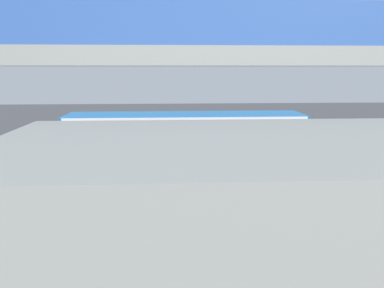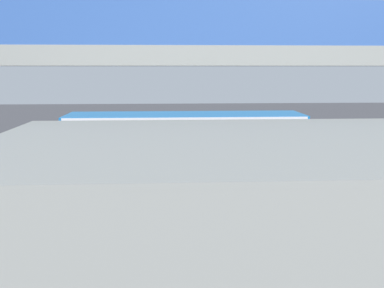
# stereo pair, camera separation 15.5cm
# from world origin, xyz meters

# --- Properties ---
(ground) EXTENTS (80.00, 80.00, 0.00)m
(ground) POSITION_xyz_m (0.00, 0.00, 0.00)
(ground) COLOR #424247
(city_bus) EXTENTS (11.54, 2.85, 3.15)m
(city_bus) POSITION_xyz_m (1.05, 1.09, 1.88)
(city_bus) COLOR #196BB7
(city_bus) RESTS_ON ground
(parked_van) EXTENTS (4.80, 2.17, 2.05)m
(parked_van) POSITION_xyz_m (6.71, 4.79, 1.18)
(parked_van) COLOR silver
(parked_van) RESTS_ON ground
(pedestrian) EXTENTS (0.38, 0.38, 1.79)m
(pedestrian) POSITION_xyz_m (3.80, -3.72, 0.89)
(pedestrian) COLOR #2D2D38
(pedestrian) RESTS_ON ground
(lane_dash_leftmost) EXTENTS (2.00, 0.20, 0.01)m
(lane_dash_leftmost) POSITION_xyz_m (-4.00, -3.11, 0.00)
(lane_dash_leftmost) COLOR silver
(lane_dash_leftmost) RESTS_ON ground
(lane_dash_left) EXTENTS (2.00, 0.20, 0.01)m
(lane_dash_left) POSITION_xyz_m (0.00, -3.11, 0.00)
(lane_dash_left) COLOR silver
(lane_dash_left) RESTS_ON ground
(lane_dash_centre) EXTENTS (2.00, 0.20, 0.01)m
(lane_dash_centre) POSITION_xyz_m (4.00, -3.11, 0.00)
(lane_dash_centre) COLOR silver
(lane_dash_centre) RESTS_ON ground
(pedestrian_overpass) EXTENTS (31.95, 2.60, 7.01)m
(pedestrian_overpass) POSITION_xyz_m (0.00, 9.02, 5.27)
(pedestrian_overpass) COLOR gray
(pedestrian_overpass) RESTS_ON ground
(station_building) EXTENTS (9.00, 5.04, 4.20)m
(station_building) POSITION_xyz_m (0.32, 13.93, 2.10)
(station_building) COLOR gray
(station_building) RESTS_ON ground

